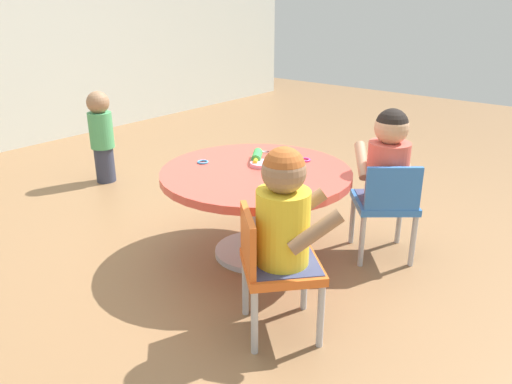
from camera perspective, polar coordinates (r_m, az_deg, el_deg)
The scene contains 14 objects.
ground_plane at distance 2.74m, azimuth 0.00°, elevation -6.97°, with size 10.00×10.00×0.00m, color olive.
craft_table at distance 2.58m, azimuth 0.00°, elevation 0.36°, with size 0.97×0.97×0.48m.
child_chair_left at distance 2.01m, azimuth 1.97°, elevation -8.27°, with size 0.42×0.42×0.54m.
seated_child_left at distance 1.92m, azimuth 3.22°, elevation -2.29°, with size 0.44×0.43×0.51m.
child_chair_right at distance 2.67m, azimuth 14.46°, elevation -1.27°, with size 0.42×0.42×0.54m.
seated_child_right at distance 2.63m, azimuth 14.71°, elevation 3.62°, with size 0.44×0.43×0.51m.
toddler_standing at distance 3.85m, azimuth -17.06°, elevation 6.26°, with size 0.17×0.17×0.67m.
rolling_pin at distance 2.69m, azimuth 0.11°, elevation 4.10°, with size 0.20×0.15×0.05m.
craft_scissors at distance 2.84m, azimuth 0.71°, elevation 4.56°, with size 0.11×0.14×0.01m.
playdough_blob_0 at distance 2.61m, azimuth 0.68°, elevation 3.17°, with size 0.12×0.12×0.02m, color pink.
cookie_cutter_0 at distance 2.71m, azimuth 5.53°, elevation 3.65°, with size 0.06×0.06×0.01m, color #D83FA5.
cookie_cutter_1 at distance 2.68m, azimuth -6.02°, elevation 3.40°, with size 0.06×0.06×0.01m, color #3F99D8.
cookie_cutter_2 at distance 2.53m, azimuth 4.28°, elevation 2.37°, with size 0.06×0.06×0.01m, color #D83FA5.
cookie_cutter_3 at distance 2.47m, azimuth 1.77°, elevation 1.98°, with size 0.05×0.05×0.01m, color #3F99D8.
Camera 1 is at (-1.87, -1.53, 1.30)m, focal length 35.41 mm.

